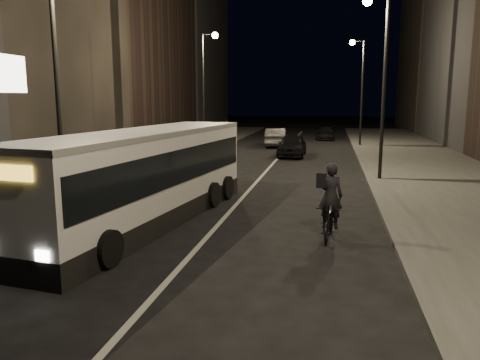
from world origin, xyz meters
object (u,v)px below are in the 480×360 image
at_px(streetlight_right_mid, 379,63).
at_px(car_far, 326,133).
at_px(streetlight_left_far, 207,76).
at_px(car_mid, 276,137).
at_px(streetlight_left_near, 62,51).
at_px(city_bus, 146,173).
at_px(cyclist_on_bicycle, 330,214).
at_px(car_near, 292,145).
at_px(streetlight_right_far, 359,78).

distance_m(streetlight_right_mid, car_far, 23.00).
relative_size(streetlight_left_far, car_mid, 1.84).
xyz_separation_m(streetlight_right_mid, streetlight_left_near, (-10.66, -8.00, 0.00)).
bearing_deg(city_bus, car_mid, 94.78).
bearing_deg(car_mid, city_bus, 82.60).
xyz_separation_m(streetlight_left_far, car_far, (8.22, 12.36, -4.77)).
height_order(cyclist_on_bicycle, car_near, cyclist_on_bicycle).
xyz_separation_m(streetlight_right_mid, streetlight_left_far, (-10.66, 10.00, 0.00)).
distance_m(streetlight_right_far, city_bus, 26.30).
xyz_separation_m(streetlight_left_far, cyclist_on_bicycle, (8.69, -19.58, -4.65)).
distance_m(streetlight_right_far, cyclist_on_bicycle, 26.07).
relative_size(streetlight_right_far, cyclist_on_bicycle, 3.78).
relative_size(car_mid, car_far, 1.09).
xyz_separation_m(streetlight_right_far, car_near, (-4.53, -7.15, -4.62)).
distance_m(streetlight_right_mid, car_near, 10.97).
bearing_deg(cyclist_on_bicycle, streetlight_right_mid, 83.50).
distance_m(streetlight_left_far, car_far, 15.59).
bearing_deg(city_bus, streetlight_right_mid, 57.35).
xyz_separation_m(streetlight_right_mid, cyclist_on_bicycle, (-1.97, -9.58, -4.65)).
bearing_deg(streetlight_left_far, car_far, 56.39).
distance_m(city_bus, car_near, 18.03).
bearing_deg(cyclist_on_bicycle, car_mid, 105.21).
bearing_deg(streetlight_left_near, streetlight_right_mid, 36.88).
bearing_deg(car_near, streetlight_left_near, -109.50).
bearing_deg(cyclist_on_bicycle, streetlight_left_far, 119.07).
height_order(streetlight_right_far, streetlight_left_far, same).
xyz_separation_m(streetlight_left_near, car_mid, (4.32, 23.05, -4.63)).
height_order(city_bus, cyclist_on_bicycle, city_bus).
height_order(streetlight_right_far, cyclist_on_bicycle, streetlight_right_far).
distance_m(streetlight_right_far, car_far, 8.32).
relative_size(streetlight_right_far, car_near, 1.88).
bearing_deg(car_near, car_mid, 106.84).
bearing_deg(streetlight_right_far, cyclist_on_bicycle, -94.41).
height_order(city_bus, car_near, city_bus).
height_order(streetlight_right_mid, streetlight_left_far, same).
bearing_deg(car_far, streetlight_right_mid, -82.77).
bearing_deg(streetlight_left_near, city_bus, -16.26).
bearing_deg(car_far, streetlight_left_far, -122.62).
bearing_deg(car_near, streetlight_right_mid, -62.40).
distance_m(car_near, car_far, 13.67).
distance_m(streetlight_left_near, car_far, 31.82).
distance_m(cyclist_on_bicycle, car_near, 18.61).
bearing_deg(streetlight_right_mid, streetlight_left_near, -143.12).
bearing_deg(streetlight_left_near, cyclist_on_bicycle, -10.31).
relative_size(streetlight_left_far, city_bus, 0.75).
distance_m(streetlight_left_far, city_bus, 19.53).
relative_size(cyclist_on_bicycle, car_far, 0.53).
distance_m(streetlight_right_mid, city_bus, 12.28).
bearing_deg(car_near, car_far, 81.72).
xyz_separation_m(streetlight_left_near, car_near, (6.13, 16.85, -4.62)).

